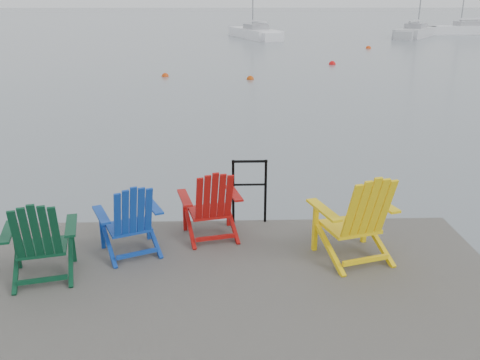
{
  "coord_description": "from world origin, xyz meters",
  "views": [
    {
      "loc": [
        -0.09,
        -3.99,
        3.43
      ],
      "look_at": [
        0.15,
        3.2,
        0.85
      ],
      "focal_mm": 38.0,
      "sensor_mm": 36.0,
      "label": 1
    }
  ],
  "objects_px": {
    "chair_green": "(40,238)",
    "buoy_d": "(368,48)",
    "buoy_a": "(250,79)",
    "buoy_c": "(332,64)",
    "chair_yellow": "(357,216)",
    "sailboat_near": "(254,34)",
    "chair_blue": "(130,218)",
    "sailboat_mid": "(416,33)",
    "buoy_b": "(165,76)",
    "handrail": "(249,185)",
    "sailboat_far": "(464,30)",
    "chair_red": "(211,203)"
  },
  "relations": [
    {
      "from": "chair_green",
      "to": "buoy_d",
      "type": "bearing_deg",
      "value": 55.6
    },
    {
      "from": "buoy_a",
      "to": "buoy_c",
      "type": "bearing_deg",
      "value": 47.89
    },
    {
      "from": "chair_yellow",
      "to": "sailboat_near",
      "type": "xyz_separation_m",
      "value": [
        1.36,
        43.0,
        -0.7
      ]
    },
    {
      "from": "chair_blue",
      "to": "sailboat_mid",
      "type": "bearing_deg",
      "value": 42.15
    },
    {
      "from": "buoy_a",
      "to": "buoy_b",
      "type": "height_order",
      "value": "buoy_b"
    },
    {
      "from": "chair_blue",
      "to": "buoy_a",
      "type": "xyz_separation_m",
      "value": [
        2.34,
        17.36,
        -0.97
      ]
    },
    {
      "from": "chair_green",
      "to": "chair_yellow",
      "type": "bearing_deg",
      "value": -8.06
    },
    {
      "from": "handrail",
      "to": "sailboat_far",
      "type": "bearing_deg",
      "value": 62.54
    },
    {
      "from": "chair_blue",
      "to": "chair_red",
      "type": "height_order",
      "value": "chair_red"
    },
    {
      "from": "buoy_b",
      "to": "buoy_d",
      "type": "bearing_deg",
      "value": 45.64
    },
    {
      "from": "buoy_b",
      "to": "buoy_d",
      "type": "height_order",
      "value": "buoy_d"
    },
    {
      "from": "chair_yellow",
      "to": "sailboat_mid",
      "type": "xyz_separation_m",
      "value": [
        16.76,
        44.0,
        -0.7
      ]
    },
    {
      "from": "chair_yellow",
      "to": "sailboat_far",
      "type": "relative_size",
      "value": 0.1
    },
    {
      "from": "chair_yellow",
      "to": "sailboat_far",
      "type": "distance_m",
      "value": 52.8
    },
    {
      "from": "buoy_a",
      "to": "buoy_c",
      "type": "height_order",
      "value": "buoy_c"
    },
    {
      "from": "sailboat_near",
      "to": "buoy_b",
      "type": "relative_size",
      "value": 36.1
    },
    {
      "from": "chair_red",
      "to": "buoy_c",
      "type": "relative_size",
      "value": 2.49
    },
    {
      "from": "chair_blue",
      "to": "chair_red",
      "type": "xyz_separation_m",
      "value": [
        0.96,
        0.41,
        0.01
      ]
    },
    {
      "from": "chair_green",
      "to": "chair_yellow",
      "type": "distance_m",
      "value": 3.55
    },
    {
      "from": "chair_green",
      "to": "buoy_d",
      "type": "height_order",
      "value": "chair_green"
    },
    {
      "from": "buoy_a",
      "to": "buoy_c",
      "type": "distance_m",
      "value": 7.14
    },
    {
      "from": "handrail",
      "to": "sailboat_far",
      "type": "height_order",
      "value": "sailboat_far"
    },
    {
      "from": "sailboat_far",
      "to": "buoy_c",
      "type": "bearing_deg",
      "value": 134.15
    },
    {
      "from": "sailboat_near",
      "to": "sailboat_mid",
      "type": "xyz_separation_m",
      "value": [
        15.4,
        1.0,
        0.0
      ]
    },
    {
      "from": "handrail",
      "to": "chair_green",
      "type": "height_order",
      "value": "chair_green"
    },
    {
      "from": "handrail",
      "to": "sailboat_far",
      "type": "distance_m",
      "value": 52.35
    },
    {
      "from": "buoy_d",
      "to": "chair_yellow",
      "type": "bearing_deg",
      "value": -105.64
    },
    {
      "from": "sailboat_near",
      "to": "buoy_c",
      "type": "xyz_separation_m",
      "value": [
        3.1,
        -20.12,
        -0.36
      ]
    },
    {
      "from": "sailboat_near",
      "to": "sailboat_mid",
      "type": "bearing_deg",
      "value": -12.37
    },
    {
      "from": "chair_yellow",
      "to": "buoy_d",
      "type": "relative_size",
      "value": 2.79
    },
    {
      "from": "chair_blue",
      "to": "buoy_c",
      "type": "xyz_separation_m",
      "value": [
        7.12,
        22.66,
        -0.97
      ]
    },
    {
      "from": "chair_blue",
      "to": "sailboat_far",
      "type": "height_order",
      "value": "sailboat_far"
    },
    {
      "from": "chair_yellow",
      "to": "sailboat_mid",
      "type": "distance_m",
      "value": 47.09
    },
    {
      "from": "chair_green",
      "to": "sailboat_far",
      "type": "distance_m",
      "value": 54.71
    },
    {
      "from": "chair_yellow",
      "to": "buoy_c",
      "type": "relative_size",
      "value": 2.89
    },
    {
      "from": "chair_blue",
      "to": "chair_yellow",
      "type": "distance_m",
      "value": 2.67
    },
    {
      "from": "chair_yellow",
      "to": "buoy_a",
      "type": "relative_size",
      "value": 3.34
    },
    {
      "from": "sailboat_far",
      "to": "buoy_b",
      "type": "distance_m",
      "value": 39.72
    },
    {
      "from": "chair_green",
      "to": "sailboat_mid",
      "type": "height_order",
      "value": "sailboat_mid"
    },
    {
      "from": "chair_red",
      "to": "buoy_a",
      "type": "bearing_deg",
      "value": 72.17
    },
    {
      "from": "handrail",
      "to": "sailboat_mid",
      "type": "distance_m",
      "value": 46.51
    },
    {
      "from": "sailboat_mid",
      "to": "buoy_c",
      "type": "relative_size",
      "value": 30.82
    },
    {
      "from": "sailboat_far",
      "to": "buoy_b",
      "type": "bearing_deg",
      "value": 127.81
    },
    {
      "from": "sailboat_mid",
      "to": "handrail",
      "type": "bearing_deg",
      "value": -79.67
    },
    {
      "from": "chair_green",
      "to": "sailboat_mid",
      "type": "relative_size",
      "value": 0.08
    },
    {
      "from": "chair_red",
      "to": "buoy_b",
      "type": "relative_size",
      "value": 2.84
    },
    {
      "from": "sailboat_far",
      "to": "buoy_c",
      "type": "distance_m",
      "value": 30.83
    },
    {
      "from": "handrail",
      "to": "chair_yellow",
      "type": "bearing_deg",
      "value": -42.74
    },
    {
      "from": "chair_red",
      "to": "chair_yellow",
      "type": "height_order",
      "value": "chair_yellow"
    },
    {
      "from": "chair_red",
      "to": "sailboat_near",
      "type": "xyz_separation_m",
      "value": [
        3.06,
        42.37,
        -0.62
      ]
    }
  ]
}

